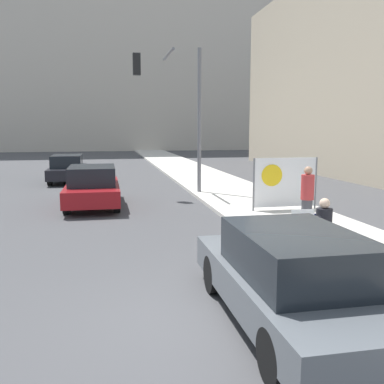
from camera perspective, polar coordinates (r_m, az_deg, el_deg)
ground_plane at (r=6.55m, az=2.61°, el=-16.70°), size 160.00×160.00×0.00m
sidewalk_curb at (r=21.59m, az=2.99°, el=1.19°), size 3.61×90.00×0.13m
seated_protester at (r=9.44m, az=17.29°, el=-4.22°), size 0.98×0.77×1.20m
jogger_on_sidewalk at (r=11.55m, az=15.11°, el=-0.79°), size 0.34×0.34×1.69m
protest_banner at (r=14.36m, az=12.26°, el=1.27°), size 2.23×0.06×1.72m
traffic_light_pole at (r=17.91m, az=-2.02°, el=12.61°), size 2.79×2.56×5.91m
parked_car_curbside at (r=6.29m, az=13.12°, el=-11.07°), size 1.75×4.39×1.40m
car_on_road_nearest at (r=15.77m, az=-13.12°, el=0.73°), size 1.84×4.42×1.47m
car_on_road_midblock at (r=23.59m, az=-16.26°, el=3.06°), size 1.74×4.62×1.42m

